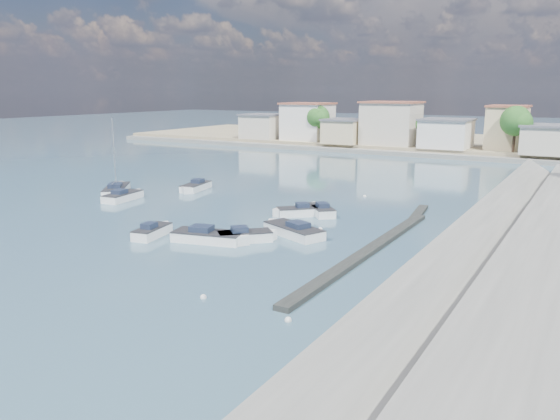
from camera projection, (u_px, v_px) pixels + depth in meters
name	position (u px, v px, depth m)	size (l,w,h in m)	color
ground	(405.00, 185.00, 69.46)	(400.00, 400.00, 0.00)	#334D66
seawall_walkway	(543.00, 254.00, 37.37)	(5.00, 90.00, 1.80)	slate
breakwater	(380.00, 242.00, 43.03)	(2.00, 31.02, 0.35)	black
far_shore_land	(484.00, 145.00, 113.02)	(160.00, 40.00, 1.40)	gray
far_shore_quay	(461.00, 157.00, 95.43)	(160.00, 2.50, 0.80)	slate
far_town	(534.00, 131.00, 94.10)	(113.01, 12.80, 8.35)	beige
shore_trees	(512.00, 126.00, 87.60)	(74.56, 38.32, 7.92)	#38281E
motorboat_a	(154.00, 232.00, 45.34)	(2.32, 4.53, 1.48)	white
motorboat_b	(248.00, 237.00, 43.77)	(4.23, 4.27, 1.48)	white
motorboat_c	(292.00, 230.00, 45.77)	(6.34, 4.27, 1.48)	white
motorboat_d	(296.00, 212.00, 52.62)	(4.08, 4.01, 1.48)	white
motorboat_e	(124.00, 196.00, 60.35)	(2.69, 5.69, 1.48)	white
motorboat_f	(320.00, 210.00, 53.38)	(4.16, 4.29, 1.48)	white
motorboat_g	(195.00, 187.00, 65.98)	(2.92, 5.68, 1.48)	white
motorboat_h	(212.00, 237.00, 43.59)	(6.46, 3.52, 1.48)	white
sailboat	(117.00, 189.00, 64.50)	(5.89, 6.74, 9.00)	white
mooring_buoys	(333.00, 236.00, 45.22)	(19.38, 34.41, 0.38)	white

